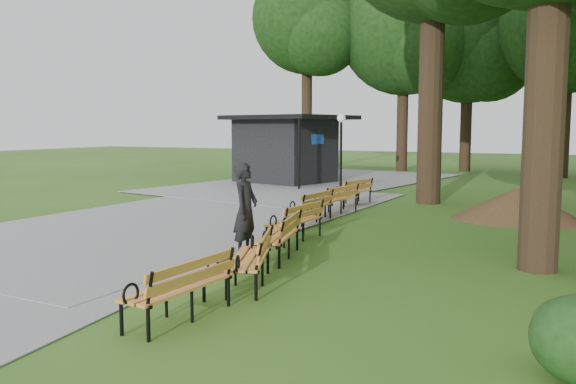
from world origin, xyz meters
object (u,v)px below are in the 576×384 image
at_px(lamp_post, 341,136).
at_px(bench_3, 294,221).
at_px(bench_1, 249,259).
at_px(bench_5, 335,200).
at_px(person, 246,210).
at_px(bench_4, 309,207).
at_px(bench_2, 278,236).
at_px(kiosk, 285,149).
at_px(bench_0, 179,288).
at_px(bench_6, 352,192).
at_px(dirt_mound, 518,204).

relative_size(lamp_post, bench_3, 1.61).
xyz_separation_m(bench_1, bench_5, (-1.65, 7.96, 0.00)).
bearing_deg(person, bench_4, 1.22).
distance_m(bench_2, bench_5, 6.06).
distance_m(kiosk, lamp_post, 5.27).
height_order(bench_2, bench_5, same).
height_order(kiosk, lamp_post, kiosk).
xyz_separation_m(person, bench_4, (-0.54, 4.31, -0.50)).
bearing_deg(bench_4, lamp_post, -161.61).
height_order(bench_0, bench_6, same).
bearing_deg(bench_3, dirt_mound, 146.21).
xyz_separation_m(bench_0, bench_4, (-1.68, 8.06, 0.00)).
relative_size(lamp_post, bench_4, 1.61).
bearing_deg(lamp_post, bench_6, -62.62).
bearing_deg(bench_4, person, 11.36).
distance_m(bench_2, bench_4, 4.32).
xyz_separation_m(person, dirt_mound, (4.40, 7.32, -0.48)).
xyz_separation_m(kiosk, bench_3, (6.43, -12.57, -1.10)).
xyz_separation_m(dirt_mound, bench_4, (-4.94, -3.01, -0.01)).
bearing_deg(bench_0, kiosk, -154.05).
bearing_deg(bench_0, dirt_mound, 167.40).
distance_m(bench_3, bench_4, 2.48).
bearing_deg(bench_1, lamp_post, 172.84).
distance_m(bench_0, bench_4, 8.24).
bearing_deg(person, kiosk, 17.50).
distance_m(lamp_post, bench_6, 3.68).
bearing_deg(kiosk, dirt_mound, -19.66).
bearing_deg(dirt_mound, bench_1, -109.62).
height_order(bench_1, bench_2, same).
distance_m(lamp_post, bench_1, 13.57).
xyz_separation_m(bench_1, bench_2, (-0.50, 2.01, 0.00)).
xyz_separation_m(person, bench_3, (0.15, 1.93, -0.50)).
xyz_separation_m(lamp_post, dirt_mound, (6.67, -3.84, -1.75)).
relative_size(person, dirt_mound, 0.63).
bearing_deg(bench_5, bench_1, 23.48).
bearing_deg(bench_5, lamp_post, -149.14).
height_order(lamp_post, bench_1, lamp_post).
relative_size(bench_1, bench_2, 1.00).
height_order(bench_5, bench_6, same).
distance_m(dirt_mound, bench_0, 11.54).
bearing_deg(dirt_mound, lamp_post, 150.09).
relative_size(kiosk, dirt_mound, 1.66).
relative_size(bench_2, bench_4, 1.00).
height_order(person, bench_1, person).
height_order(person, dirt_mound, person).
xyz_separation_m(kiosk, bench_6, (5.50, -6.22, -1.10)).
bearing_deg(lamp_post, bench_5, -70.90).
relative_size(person, bench_4, 0.99).
relative_size(bench_2, bench_5, 1.00).
height_order(person, kiosk, kiosk).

